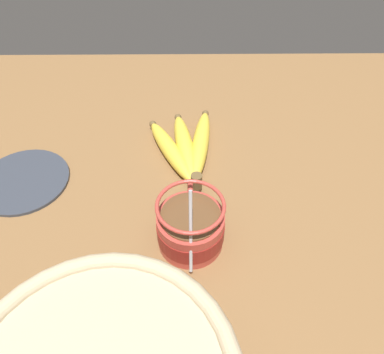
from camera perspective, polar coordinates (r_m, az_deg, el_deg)
The scene contains 4 objects.
table at distance 64.36cm, azimuth 0.75°, elevation -6.93°, with size 112.13×112.13×2.69cm.
coffee_mug at distance 57.57cm, azimuth -0.22°, elevation -7.66°, with size 14.92×10.40×14.22cm.
banana_bunch at distance 73.17cm, azimuth -0.93°, elevation 4.61°, with size 22.67×14.12×4.01cm.
small_plate at distance 75.09cm, azimuth -24.29°, elevation -0.52°, with size 16.48×16.48×0.60cm.
Camera 1 is at (-38.74, 1.21, 52.73)cm, focal length 35.00 mm.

